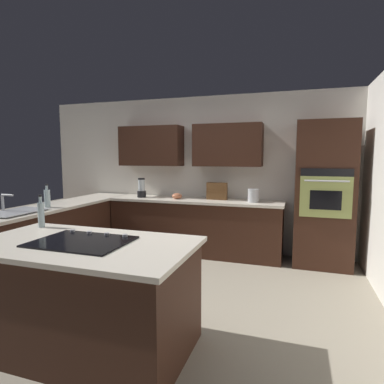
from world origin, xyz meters
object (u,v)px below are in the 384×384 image
(kettle, at_px, (253,196))
(mixing_bowl, at_px, (177,196))
(oil_bottle, at_px, (41,214))
(spice_rack, at_px, (217,191))
(dish_soap_bottle, at_px, (47,198))
(blender, at_px, (142,189))
(sink_unit, at_px, (15,212))
(cooktop, at_px, (82,241))
(wall_oven, at_px, (324,195))

(kettle, bearing_deg, mixing_bowl, 0.00)
(oil_bottle, bearing_deg, mixing_bowl, -101.94)
(spice_rack, relative_size, dish_soap_bottle, 1.02)
(blender, xyz_separation_m, kettle, (-1.90, 0.00, -0.04))
(blender, height_order, dish_soap_bottle, blender)
(mixing_bowl, bearing_deg, sink_unit, 52.72)
(cooktop, xyz_separation_m, oil_bottle, (0.73, -0.34, 0.13))
(wall_oven, height_order, dish_soap_bottle, wall_oven)
(oil_bottle, bearing_deg, dish_soap_bottle, -49.79)
(wall_oven, xyz_separation_m, dish_soap_bottle, (3.62, 1.43, -0.02))
(cooktop, distance_m, blender, 2.89)
(cooktop, relative_size, blender, 2.31)
(sink_unit, height_order, kettle, sink_unit)
(mixing_bowl, height_order, kettle, kettle)
(sink_unit, bearing_deg, kettle, -144.98)
(sink_unit, bearing_deg, spice_rack, -136.23)
(blender, bearing_deg, mixing_bowl, 180.00)
(wall_oven, relative_size, kettle, 10.38)
(wall_oven, distance_m, kettle, 1.00)
(mixing_bowl, relative_size, dish_soap_bottle, 0.53)
(sink_unit, relative_size, mixing_bowl, 4.13)
(cooktop, height_order, dish_soap_bottle, dish_soap_bottle)
(spice_rack, bearing_deg, sink_unit, 43.77)
(blender, relative_size, oil_bottle, 1.02)
(sink_unit, relative_size, spice_rack, 2.12)
(kettle, bearing_deg, sink_unit, 35.02)
(sink_unit, distance_m, oil_bottle, 1.07)
(dish_soap_bottle, bearing_deg, kettle, -151.94)
(wall_oven, distance_m, oil_bottle, 3.69)
(sink_unit, xyz_separation_m, oil_bottle, (-0.92, 0.54, 0.11))
(kettle, distance_m, oil_bottle, 2.99)
(cooktop, bearing_deg, spice_rack, -98.50)
(kettle, distance_m, dish_soap_bottle, 2.97)
(sink_unit, bearing_deg, wall_oven, -152.60)
(spice_rack, height_order, kettle, spice_rack)
(cooktop, height_order, blender, blender)
(dish_soap_bottle, bearing_deg, cooktop, 139.48)
(spice_rack, distance_m, kettle, 0.61)
(blender, distance_m, mixing_bowl, 0.66)
(cooktop, bearing_deg, sink_unit, -28.07)
(cooktop, height_order, mixing_bowl, mixing_bowl)
(wall_oven, distance_m, blender, 2.90)
(mixing_bowl, distance_m, spice_rack, 0.67)
(kettle, xyz_separation_m, oil_bottle, (1.76, 2.41, 0.03))
(wall_oven, distance_m, spice_rack, 1.60)
(sink_unit, distance_m, blender, 2.04)
(mixing_bowl, distance_m, oil_bottle, 2.47)
(sink_unit, xyz_separation_m, blender, (-0.78, -1.88, 0.12))
(blender, bearing_deg, kettle, 180.00)
(sink_unit, bearing_deg, mixing_bowl, -127.28)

